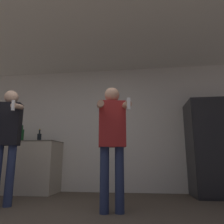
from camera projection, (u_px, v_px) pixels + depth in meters
The scene contains 9 objects.
wall_back at pixel (97, 128), 4.60m from camera, with size 7.00×0.06×2.55m.
ceiling_slab at pixel (83, 38), 3.56m from camera, with size 7.00×3.18×0.05m.
refrigerator at pixel (211, 148), 3.86m from camera, with size 0.75×0.74×1.67m.
counter at pixel (29, 167), 4.25m from camera, with size 1.15×0.65×0.98m.
bottle_brown_liquor at pixel (22, 135), 4.42m from camera, with size 0.08×0.08×0.36m.
bottle_red_label at pixel (39, 137), 4.36m from camera, with size 0.08×0.08×0.26m.
bottle_green_wine at pixel (10, 136), 4.44m from camera, with size 0.08×0.08×0.30m.
person_woman_foreground at pixel (112, 134), 2.76m from camera, with size 0.47×0.54×1.56m.
person_man_side at pixel (7, 135), 3.15m from camera, with size 0.46×0.53×1.65m.
Camera 1 is at (0.88, -1.80, 0.62)m, focal length 35.00 mm.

